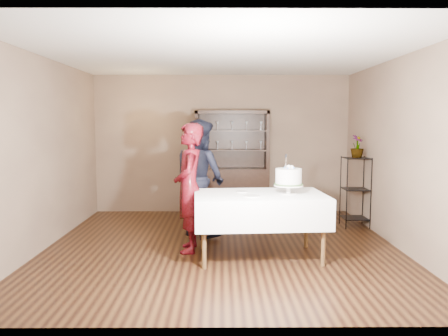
# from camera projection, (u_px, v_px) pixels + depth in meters

# --- Properties ---
(floor) EXTENTS (5.00, 5.00, 0.00)m
(floor) POSITION_uv_depth(u_px,v_px,m) (222.00, 246.00, 6.29)
(floor) COLOR black
(floor) RESTS_ON ground
(ceiling) EXTENTS (5.00, 5.00, 0.00)m
(ceiling) POSITION_uv_depth(u_px,v_px,m) (222.00, 55.00, 6.01)
(ceiling) COLOR silver
(ceiling) RESTS_ON back_wall
(back_wall) EXTENTS (5.00, 0.02, 2.70)m
(back_wall) POSITION_uv_depth(u_px,v_px,m) (222.00, 144.00, 8.64)
(back_wall) COLOR brown
(back_wall) RESTS_ON floor
(wall_left) EXTENTS (0.02, 5.00, 2.70)m
(wall_left) POSITION_uv_depth(u_px,v_px,m) (44.00, 153.00, 6.14)
(wall_left) COLOR brown
(wall_left) RESTS_ON floor
(wall_right) EXTENTS (0.02, 5.00, 2.70)m
(wall_right) POSITION_uv_depth(u_px,v_px,m) (398.00, 153.00, 6.17)
(wall_right) COLOR brown
(wall_right) RESTS_ON floor
(china_hutch) EXTENTS (1.40, 0.48, 2.00)m
(china_hutch) POSITION_uv_depth(u_px,v_px,m) (232.00, 180.00, 8.46)
(china_hutch) COLOR black
(china_hutch) RESTS_ON floor
(plant_etagere) EXTENTS (0.42, 0.42, 1.20)m
(plant_etagere) POSITION_uv_depth(u_px,v_px,m) (355.00, 189.00, 7.43)
(plant_etagere) COLOR black
(plant_etagere) RESTS_ON floor
(cake_table) EXTENTS (1.76, 1.15, 0.85)m
(cake_table) POSITION_uv_depth(u_px,v_px,m) (260.00, 209.00, 5.72)
(cake_table) COLOR white
(cake_table) RESTS_ON floor
(woman) EXTENTS (0.45, 0.67, 1.77)m
(woman) POSITION_uv_depth(u_px,v_px,m) (189.00, 188.00, 6.00)
(woman) COLOR #350704
(woman) RESTS_ON floor
(man) EXTENTS (1.10, 1.13, 1.83)m
(man) POSITION_uv_depth(u_px,v_px,m) (200.00, 178.00, 6.85)
(man) COLOR black
(man) RESTS_ON floor
(cake) EXTENTS (0.43, 0.43, 0.52)m
(cake) POSITION_uv_depth(u_px,v_px,m) (289.00, 178.00, 5.66)
(cake) COLOR white
(cake) RESTS_ON cake_table
(plate_near) EXTENTS (0.25, 0.25, 0.01)m
(plate_near) POSITION_uv_depth(u_px,v_px,m) (252.00, 196.00, 5.47)
(plate_near) COLOR white
(plate_near) RESTS_ON cake_table
(plate_far) EXTENTS (0.20, 0.20, 0.01)m
(plate_far) POSITION_uv_depth(u_px,v_px,m) (242.00, 192.00, 5.82)
(plate_far) COLOR white
(plate_far) RESTS_ON cake_table
(potted_plant) EXTENTS (0.30, 0.30, 0.38)m
(potted_plant) POSITION_uv_depth(u_px,v_px,m) (357.00, 146.00, 7.31)
(potted_plant) COLOR #3D602E
(potted_plant) RESTS_ON plant_etagere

